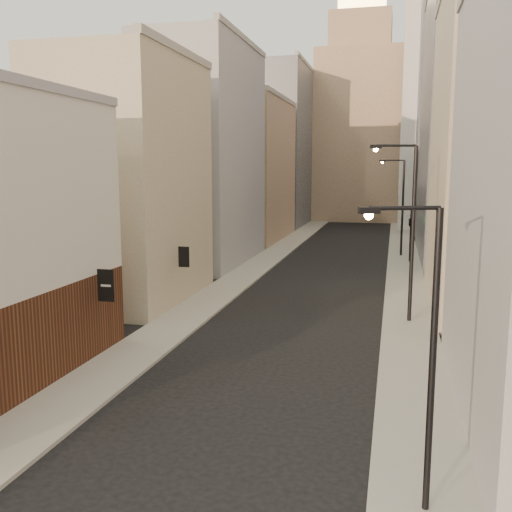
{
  "coord_description": "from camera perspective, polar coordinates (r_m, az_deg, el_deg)",
  "views": [
    {
      "loc": [
        5.42,
        -9.24,
        8.95
      ],
      "look_at": [
        -1.44,
        19.07,
        4.41
      ],
      "focal_mm": 40.0,
      "sensor_mm": 36.0,
      "label": 1
    }
  ],
  "objects": [
    {
      "name": "sidewalk_right",
      "position": [
        64.85,
        14.45,
        0.71
      ],
      "size": [
        3.0,
        140.0,
        0.15
      ],
      "primitive_type": "cube",
      "color": "gray",
      "rests_on": "ground"
    },
    {
      "name": "sidewalk_left",
      "position": [
        65.93,
        3.09,
        1.1
      ],
      "size": [
        3.0,
        140.0,
        0.15
      ],
      "primitive_type": "cube",
      "color": "gray",
      "rests_on": "ground"
    },
    {
      "name": "left_bldg_tan",
      "position": [
        71.39,
        -0.5,
        8.49
      ],
      "size": [
        8.0,
        18.0,
        17.0
      ],
      "primitive_type": "cube",
      "color": "#90755C",
      "rests_on": "ground"
    },
    {
      "name": "right_bldg_beige",
      "position": [
        39.8,
        23.49,
        9.64
      ],
      "size": [
        8.0,
        16.0,
        20.0
      ],
      "primitive_type": "cube",
      "color": "tan",
      "rests_on": "ground"
    },
    {
      "name": "white_tower",
      "position": [
        87.89,
        17.11,
        14.78
      ],
      "size": [
        8.0,
        8.0,
        41.5
      ],
      "color": "silver",
      "rests_on": "ground"
    },
    {
      "name": "right_bldg_wingrid",
      "position": [
        59.74,
        20.4,
        12.2
      ],
      "size": [
        8.0,
        20.0,
        26.0
      ],
      "primitive_type": "cube",
      "color": "gray",
      "rests_on": "ground"
    },
    {
      "name": "left_bldg_wingrid",
      "position": [
        90.97,
        2.63,
        10.77
      ],
      "size": [
        8.0,
        20.0,
        24.0
      ],
      "primitive_type": "cube",
      "color": "gray",
      "rests_on": "ground"
    },
    {
      "name": "left_bldg_grey",
      "position": [
        54.13,
        -5.23,
        9.93
      ],
      "size": [
        8.0,
        16.0,
        20.0
      ],
      "primitive_type": "cube",
      "color": "#949398",
      "rests_on": "ground"
    },
    {
      "name": "clock_tower",
      "position": [
        101.81,
        10.25,
        13.61
      ],
      "size": [
        14.0,
        14.0,
        44.9
      ],
      "color": "#90755C",
      "rests_on": "ground"
    },
    {
      "name": "traffic_light_right",
      "position": [
        55.45,
        15.24,
        3.35
      ],
      "size": [
        0.86,
        0.86,
        5.0
      ],
      "rotation": [
        0.0,
        0.0,
        2.76
      ],
      "color": "black",
      "rests_on": "ground"
    },
    {
      "name": "streetlamp_mid",
      "position": [
        33.43,
        15.0,
        3.2
      ],
      "size": [
        2.63,
        0.85,
        10.21
      ],
      "rotation": [
        0.0,
        0.0,
        0.24
      ],
      "color": "black",
      "rests_on": "ground"
    },
    {
      "name": "streetlamp_near",
      "position": [
        14.94,
        16.59,
        -8.48
      ],
      "size": [
        2.0,
        0.93,
        8.05
      ],
      "rotation": [
        0.0,
        0.0,
        0.38
      ],
      "color": "black",
      "rests_on": "ground"
    },
    {
      "name": "streetlamp_far",
      "position": [
        58.94,
        14.23,
        5.27
      ],
      "size": [
        2.54,
        0.57,
        9.71
      ],
      "rotation": [
        0.0,
        0.0,
        0.14
      ],
      "color": "black",
      "rests_on": "ground"
    },
    {
      "name": "left_bldg_beige",
      "position": [
        39.32,
        -12.78,
        7.25
      ],
      "size": [
        8.0,
        12.0,
        16.0
      ],
      "primitive_type": "cube",
      "color": "tan",
      "rests_on": "ground"
    },
    {
      "name": "highrise",
      "position": [
        89.71,
        22.73,
        18.93
      ],
      "size": [
        21.0,
        23.0,
        51.2
      ],
      "color": "gray",
      "rests_on": "ground"
    }
  ]
}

